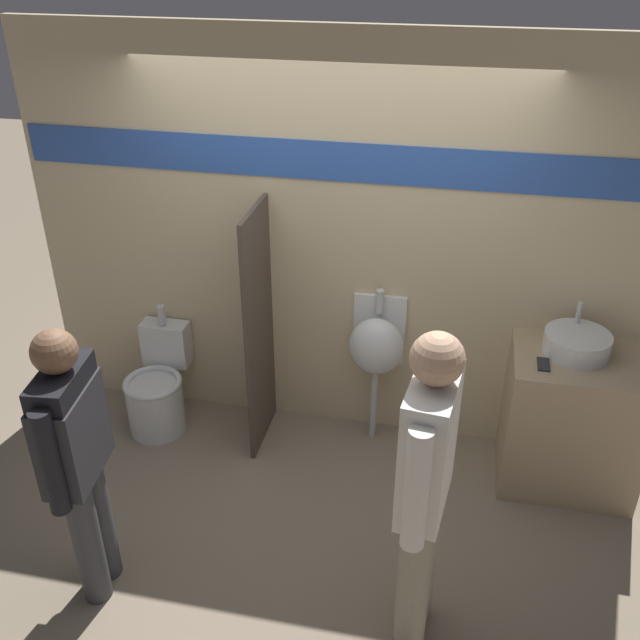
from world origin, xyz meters
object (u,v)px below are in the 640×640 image
Objects in this scene: sink_basin at (577,343)px; person_in_vest at (76,450)px; person_with_lanyard at (425,483)px; cell_phone at (543,364)px; urinal_near_counter at (377,346)px; toilet at (158,391)px.

person_in_vest reaches higher than sink_basin.
sink_basin is 1.60m from person_with_lanyard.
person_in_vest is (-2.29, -1.29, 0.01)m from cell_phone.
sink_basin is 0.22× the size of person_with_lanyard.
cell_phone is at bearing -16.62° from urinal_near_counter.
toilet is (-2.54, 0.11, -0.64)m from cell_phone.
cell_phone is 2.63m from person_in_vest.
person_in_vest is at bearing -128.43° from urinal_near_counter.
sink_basin is at bearing -23.25° from person_with_lanyard.
urinal_near_counter reaches higher than toilet.
person_with_lanyard is at bearing -119.69° from sink_basin.
cell_phone is 0.08× the size of person_with_lanyard.
person_in_vest reaches higher than cell_phone.
cell_phone is (-0.20, -0.18, -0.06)m from sink_basin.
cell_phone is at bearing -19.89° from person_with_lanyard.
toilet is 2.44m from person_with_lanyard.
urinal_near_counter is (-1.02, 0.30, -0.19)m from cell_phone.
toilet is (-2.73, -0.08, -0.70)m from sink_basin.
toilet is at bearing -178.42° from sink_basin.
cell_phone is 0.13× the size of urinal_near_counter.
urinal_near_counter reaches higher than cell_phone.
person_with_lanyard is (1.94, -1.31, 0.69)m from toilet.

